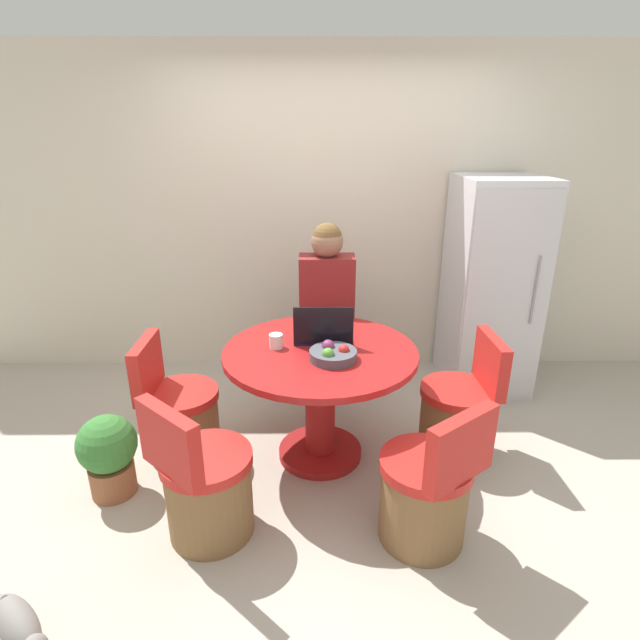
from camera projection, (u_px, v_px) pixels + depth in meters
The scene contains 14 objects.
ground_plane at pixel (333, 467), 3.12m from camera, with size 12.00×12.00×0.00m, color #B2A899.
wall_back at pixel (328, 217), 4.08m from camera, with size 7.00×0.06×2.60m.
refrigerator at pixel (491, 286), 3.88m from camera, with size 0.62×0.73×1.66m.
dining_table at pixel (320, 382), 3.05m from camera, with size 1.17×1.17×0.75m.
chair_near_right_corner at pixel (426, 494), 2.49m from camera, with size 0.53×0.53×0.81m.
chair_near_left_corner at pixel (206, 488), 2.53m from camera, with size 0.53×0.53×0.81m.
chair_right_side at pixel (458, 415), 3.18m from camera, with size 0.46×0.46×0.81m.
chair_left_side at pixel (180, 418), 3.13m from camera, with size 0.46×0.46×0.81m.
person_seated at pixel (327, 302), 3.72m from camera, with size 0.40×0.37×1.37m.
laptop at pixel (323, 333), 3.07m from camera, with size 0.36×0.23×0.25m.
fruit_bowl at pixel (333, 354), 2.84m from camera, with size 0.27×0.27×0.10m.
coffee_cup at pixel (276, 341), 2.98m from camera, with size 0.08×0.08×0.09m.
cat at pixel (18, 625), 2.04m from camera, with size 0.38×0.34×0.17m.
potted_plant at pixel (108, 453), 2.82m from camera, with size 0.33×0.33×0.50m.
Camera 1 is at (-0.11, -2.57, 1.99)m, focal length 28.00 mm.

